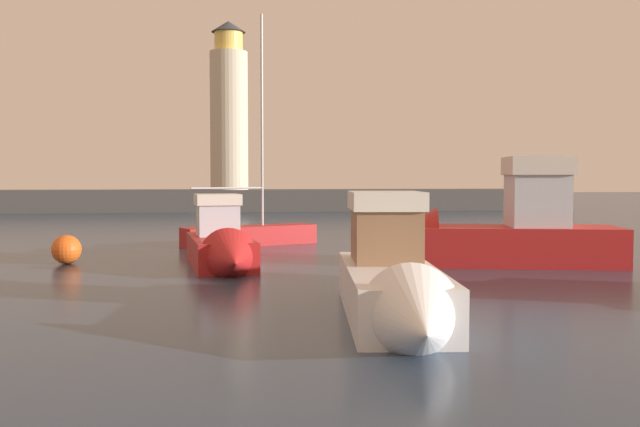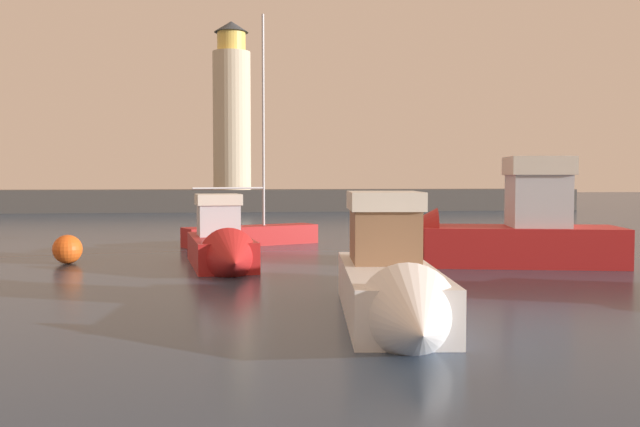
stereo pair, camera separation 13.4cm
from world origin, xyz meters
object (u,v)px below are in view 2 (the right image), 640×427
(sailboat_moored, at_px, (252,233))
(mooring_buoy, at_px, (67,249))
(motorboat_3, at_px, (488,234))
(motorboat_1, at_px, (223,247))
(motorboat_4, at_px, (393,283))
(lighthouse, at_px, (232,110))

(sailboat_moored, relative_size, mooring_buoy, 10.10)
(sailboat_moored, bearing_deg, motorboat_3, -45.52)
(mooring_buoy, bearing_deg, motorboat_1, -20.84)
(mooring_buoy, bearing_deg, sailboat_moored, 42.21)
(motorboat_1, xyz_separation_m, motorboat_4, (3.82, -9.65, 0.13))
(motorboat_1, height_order, sailboat_moored, sailboat_moored)
(motorboat_3, distance_m, sailboat_moored, 12.01)
(lighthouse, height_order, sailboat_moored, lighthouse)
(lighthouse, bearing_deg, motorboat_1, -90.44)
(motorboat_4, relative_size, sailboat_moored, 0.75)
(mooring_buoy, bearing_deg, motorboat_3, -8.25)
(lighthouse, distance_m, motorboat_4, 53.04)
(motorboat_3, distance_m, motorboat_4, 11.23)
(sailboat_moored, bearing_deg, lighthouse, 91.50)
(motorboat_3, bearing_deg, lighthouse, 102.31)
(motorboat_3, relative_size, sailboat_moored, 0.86)
(lighthouse, height_order, motorboat_3, lighthouse)
(lighthouse, distance_m, motorboat_1, 43.46)
(lighthouse, xyz_separation_m, sailboat_moored, (0.89, -34.04, -9.02))
(motorboat_1, distance_m, motorboat_3, 9.63)
(lighthouse, height_order, motorboat_1, lighthouse)
(motorboat_4, height_order, sailboat_moored, sailboat_moored)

